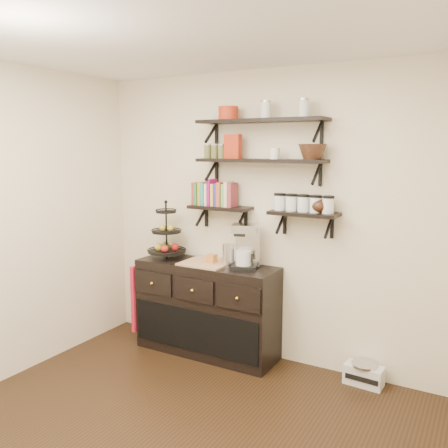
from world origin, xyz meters
TOP-DOWN VIEW (x-y plane):
  - ceiling at (0.00, 0.00)m, footprint 3.50×3.50m
  - back_wall at (0.00, 1.75)m, footprint 3.50×0.02m
  - shelf_top at (0.00, 1.62)m, footprint 1.20×0.27m
  - shelf_mid at (0.00, 1.62)m, footprint 1.20×0.27m
  - shelf_low_left at (-0.42, 1.63)m, footprint 0.60×0.25m
  - shelf_low_right at (0.42, 1.63)m, footprint 0.60×0.25m
  - cookbooks at (-0.47, 1.63)m, footprint 0.43×0.15m
  - glass_canisters at (0.41, 1.63)m, footprint 0.54×0.10m
  - sideboard at (-0.51, 1.51)m, footprint 1.40×0.50m
  - fruit_stand at (-0.97, 1.52)m, footprint 0.38×0.38m
  - candle at (-0.45, 1.51)m, footprint 0.08×0.08m
  - coffee_maker at (-0.10, 1.54)m, footprint 0.28×0.28m
  - thermal_carafe at (-0.25, 1.49)m, footprint 0.11×0.11m
  - apron at (-1.24, 1.41)m, footprint 0.04×0.29m
  - radio at (1.00, 1.62)m, footprint 0.33×0.23m
  - recipe_box at (-0.28, 1.61)m, footprint 0.16×0.07m
  - walnut_bowl at (0.48, 1.61)m, footprint 0.24×0.24m
  - ramekins at (0.14, 1.61)m, footprint 0.09×0.09m
  - teapot at (0.56, 1.63)m, footprint 0.19×0.15m
  - red_pot at (-0.32, 1.61)m, footprint 0.18×0.18m

SIDE VIEW (x-z plane):
  - radio at x=1.00m, z-range 0.00..0.19m
  - sideboard at x=-0.51m, z-range -0.01..0.91m
  - apron at x=-1.24m, z-range 0.15..0.82m
  - candle at x=-0.45m, z-range 0.92..1.00m
  - thermal_carafe at x=-0.25m, z-range 0.90..1.12m
  - fruit_stand at x=-0.97m, z-range 0.81..1.37m
  - coffee_maker at x=-0.10m, z-range 0.89..1.31m
  - back_wall at x=0.00m, z-range 0.00..2.70m
  - shelf_low_left at x=-0.42m, z-range 1.31..1.54m
  - shelf_low_right at x=0.42m, z-range 1.31..1.54m
  - glass_canisters at x=0.41m, z-range 1.45..1.58m
  - teapot at x=0.56m, z-range 1.45..1.59m
  - cookbooks at x=-0.47m, z-range 1.44..1.70m
  - shelf_mid at x=0.00m, z-range 1.77..2.00m
  - ramekins at x=0.14m, z-range 1.90..2.00m
  - walnut_bowl at x=0.48m, z-range 1.90..2.03m
  - recipe_box at x=-0.28m, z-range 1.90..2.12m
  - shelf_top at x=0.00m, z-range 2.12..2.35m
  - red_pot at x=-0.32m, z-range 2.25..2.37m
  - ceiling at x=0.00m, z-range 2.69..2.71m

